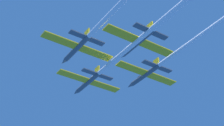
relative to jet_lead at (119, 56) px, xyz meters
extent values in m
cylinder|color=#4C5660|center=(0.00, 11.83, -0.02)|extent=(1.00, 9.09, 1.00)
cone|color=#4C5660|center=(0.00, 17.38, -0.02)|extent=(0.98, 2.00, 0.98)
ellipsoid|color=black|center=(0.00, 13.83, 0.40)|extent=(0.70, 1.82, 0.50)
cube|color=yellow|center=(-3.95, 11.38, -0.02)|extent=(6.91, 2.00, 0.22)
cube|color=yellow|center=(3.95, 11.38, -0.02)|extent=(6.91, 2.00, 0.22)
cube|color=yellow|center=(0.00, 8.20, 1.20)|extent=(0.26, 1.64, 1.45)
cube|color=#4C5660|center=(-2.05, 8.02, -0.02)|extent=(3.11, 1.20, 0.22)
cube|color=#4C5660|center=(2.05, 8.02, -0.02)|extent=(3.11, 1.20, 0.22)
cylinder|color=white|center=(0.00, -8.98, -0.02)|extent=(0.90, 32.53, 0.90)
cylinder|color=#4C5660|center=(-7.46, 3.43, 1.02)|extent=(1.00, 9.09, 1.00)
cone|color=#4C5660|center=(-7.46, 8.98, 1.02)|extent=(0.98, 2.00, 0.98)
ellipsoid|color=black|center=(-7.46, 5.43, 1.45)|extent=(0.70, 1.82, 0.50)
cube|color=yellow|center=(-11.41, 2.98, 1.02)|extent=(6.91, 2.00, 0.22)
cube|color=yellow|center=(-3.50, 2.98, 1.02)|extent=(6.91, 2.00, 0.22)
cube|color=yellow|center=(-7.46, -0.20, 2.25)|extent=(0.26, 1.64, 1.45)
cube|color=#4C5660|center=(-9.51, -0.39, 1.02)|extent=(3.11, 1.20, 0.22)
cube|color=#4C5660|center=(-5.40, -0.39, 1.02)|extent=(3.11, 1.20, 0.22)
cylinder|color=#4C5660|center=(8.86, 2.93, 0.33)|extent=(1.00, 9.09, 1.00)
cone|color=#4C5660|center=(8.86, 8.47, 0.33)|extent=(0.98, 2.00, 0.98)
ellipsoid|color=black|center=(8.86, 4.93, 0.76)|extent=(0.70, 1.82, 0.50)
cube|color=yellow|center=(4.91, 2.47, 0.33)|extent=(6.91, 2.00, 0.22)
cube|color=yellow|center=(12.82, 2.47, 0.33)|extent=(6.91, 2.00, 0.22)
cube|color=yellow|center=(8.86, -0.71, 1.56)|extent=(0.26, 1.64, 1.45)
cube|color=#4C5660|center=(6.81, -0.89, 0.33)|extent=(3.11, 1.20, 0.22)
cube|color=#4C5660|center=(10.92, -0.89, 0.33)|extent=(3.11, 1.20, 0.22)
cylinder|color=white|center=(8.86, -17.79, 0.33)|extent=(0.90, 32.34, 0.90)
cylinder|color=#4C5660|center=(0.53, -5.34, 0.21)|extent=(1.00, 9.09, 1.00)
cone|color=#4C5660|center=(0.53, 0.20, 0.21)|extent=(0.98, 2.00, 0.98)
ellipsoid|color=black|center=(0.53, -3.34, 0.63)|extent=(0.70, 1.82, 0.50)
cube|color=yellow|center=(-3.43, -5.80, 0.21)|extent=(6.91, 2.00, 0.22)
cube|color=yellow|center=(4.48, -5.80, 0.21)|extent=(6.91, 2.00, 0.22)
cube|color=yellow|center=(0.53, -8.98, 1.43)|extent=(0.26, 1.64, 1.45)
cube|color=#4C5660|center=(-1.53, -9.16, 0.21)|extent=(3.11, 1.20, 0.22)
cube|color=#4C5660|center=(2.58, -9.16, 0.21)|extent=(3.11, 1.20, 0.22)
camera|label=1|loc=(-31.69, -45.22, -38.49)|focal=55.67mm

